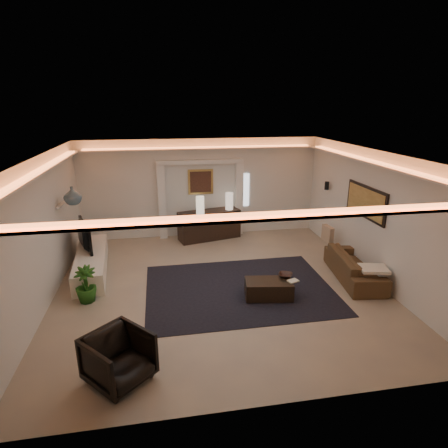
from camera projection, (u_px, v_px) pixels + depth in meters
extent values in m
plane|color=tan|center=(220.00, 286.00, 8.29)|extent=(7.00, 7.00, 0.00)
plane|color=white|center=(219.00, 154.00, 7.40)|extent=(7.00, 7.00, 0.00)
plane|color=silver|center=(201.00, 188.00, 11.12)|extent=(7.00, 0.00, 7.00)
plane|color=silver|center=(266.00, 312.00, 4.57)|extent=(7.00, 0.00, 7.00)
plane|color=silver|center=(42.00, 234.00, 7.27)|extent=(0.00, 7.00, 7.00)
plane|color=silver|center=(373.00, 216.00, 8.42)|extent=(0.00, 7.00, 7.00)
cube|color=silver|center=(219.00, 169.00, 7.48)|extent=(7.00, 7.00, 0.04)
cube|color=white|center=(245.00, 190.00, 11.36)|extent=(0.25, 0.03, 1.00)
cube|color=black|center=(239.00, 289.00, 8.17)|extent=(4.00, 3.00, 0.01)
cube|color=silver|center=(162.00, 202.00, 10.95)|extent=(0.22, 0.20, 2.20)
cube|color=silver|center=(239.00, 199.00, 11.33)|extent=(0.22, 0.20, 2.20)
cube|color=silver|center=(200.00, 162.00, 10.78)|extent=(2.52, 0.20, 0.12)
cube|color=tan|center=(201.00, 182.00, 11.03)|extent=(0.74, 0.04, 0.74)
cube|color=#4C2D1E|center=(201.00, 182.00, 11.01)|extent=(0.62, 0.02, 0.62)
cube|color=black|center=(366.00, 202.00, 8.62)|extent=(0.04, 1.64, 0.74)
cube|color=tan|center=(365.00, 202.00, 8.61)|extent=(0.02, 1.50, 0.62)
cylinder|color=black|center=(327.00, 186.00, 10.39)|extent=(0.12, 0.12, 0.22)
cube|color=silver|center=(61.00, 205.00, 8.53)|extent=(0.10, 0.55, 0.04)
cube|color=black|center=(209.00, 226.00, 11.10)|extent=(1.89, 0.99, 0.90)
cylinder|color=beige|center=(200.00, 206.00, 10.57)|extent=(0.24, 0.24, 0.52)
cylinder|color=beige|center=(229.00, 202.00, 11.06)|extent=(0.26, 0.26, 0.50)
cube|color=silver|center=(92.00, 263.00, 8.95)|extent=(0.90, 2.70, 0.50)
imported|color=black|center=(80.00, 237.00, 9.03)|extent=(1.18, 0.55, 0.69)
cylinder|color=black|center=(87.00, 233.00, 9.74)|extent=(0.15, 0.15, 0.33)
imported|color=#39464F|center=(72.00, 196.00, 8.46)|extent=(0.49, 0.49, 0.41)
imported|color=#1D4D14|center=(86.00, 285.00, 7.56)|extent=(0.43, 0.43, 0.76)
imported|color=#3E271C|center=(354.00, 266.00, 8.59)|extent=(2.13, 1.05, 0.60)
cube|color=#FDEABF|center=(374.00, 269.00, 7.87)|extent=(0.65, 0.57, 0.06)
cube|color=tan|center=(328.00, 234.00, 9.97)|extent=(0.16, 0.43, 0.42)
cube|color=black|center=(269.00, 289.00, 7.75)|extent=(1.03, 0.66, 0.36)
imported|color=black|center=(286.00, 274.00, 7.86)|extent=(0.39, 0.39, 0.07)
cube|color=beige|center=(293.00, 280.00, 7.66)|extent=(0.25, 0.22, 0.03)
imported|color=#2F2721|center=(119.00, 358.00, 5.38)|extent=(1.16, 1.16, 0.76)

